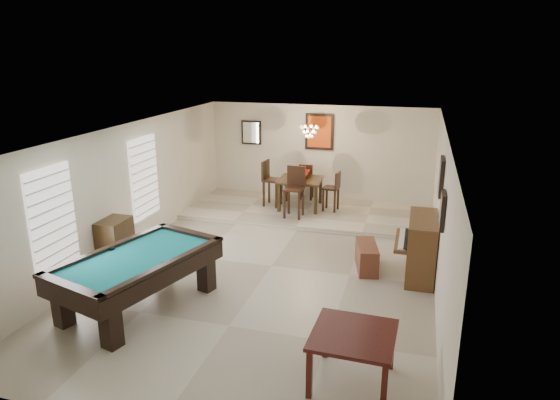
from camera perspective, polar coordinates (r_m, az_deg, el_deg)
The scene contains 25 objects.
ground_plane at distance 9.67m, azimuth -0.97°, elevation -7.59°, with size 6.00×9.00×0.02m, color beige.
wall_back at distance 13.45m, azimuth 4.50°, elevation 5.28°, with size 6.00×0.04×2.60m, color silver.
wall_front at distance 5.40m, azimuth -15.20°, elevation -13.79°, with size 6.00×0.04×2.60m, color silver.
wall_left at distance 10.44m, azimuth -17.00°, elevation 1.16°, with size 0.04×9.00×2.60m, color silver.
wall_right at distance 8.87m, azimuth 17.92°, elevation -1.68°, with size 0.04×9.00×2.60m, color silver.
ceiling at distance 8.91m, azimuth -1.05°, elevation 7.86°, with size 6.00×9.00×0.04m, color white.
dining_step at distance 12.58m, azimuth 3.26°, elevation -1.36°, with size 6.00×2.50×0.12m, color beige.
window_left_front at distance 8.71m, azimuth -24.55°, elevation -2.06°, with size 0.06×1.00×1.70m, color white.
window_left_rear at distance 10.89m, azimuth -15.24°, elevation 2.49°, with size 0.06×1.00×1.70m, color white.
pool_table at distance 8.39m, azimuth -15.83°, elevation -8.99°, with size 1.39×2.57×0.86m, color black, non-canonical shape.
square_table at distance 6.52m, azimuth 8.28°, elevation -17.42°, with size 1.00×1.00×0.69m, color #36100D, non-canonical shape.
upright_piano at distance 9.41m, azimuth 15.05°, elevation -5.16°, with size 0.75×1.34×1.12m, color brown, non-canonical shape.
piano_bench at distance 9.58m, azimuth 9.88°, elevation -6.42°, with size 0.35×0.90×0.50m, color brown.
apothecary_chest at distance 9.83m, azimuth -18.26°, elevation -4.89°, with size 0.44×0.66×0.99m, color black.
dining_table at distance 12.62m, azimuth 2.34°, elevation 1.05°, with size 1.05×1.05×0.87m, color black, non-canonical shape.
flower_vase at distance 12.48m, azimuth 2.37°, elevation 3.45°, with size 0.13×0.13×0.22m, color #AD0E1E, non-canonical shape.
dining_chair_south at distance 11.84m, azimuth 1.60°, elevation 0.84°, with size 0.45×0.45×1.21m, color black, non-canonical shape.
dining_chair_north at distance 13.36m, azimuth 3.06°, elevation 2.17°, with size 0.36×0.36×0.97m, color black, non-canonical shape.
dining_chair_west at distance 12.73m, azimuth -0.85°, elevation 1.90°, with size 0.43×0.43×1.17m, color black, non-canonical shape.
dining_chair_east at distance 12.42m, azimuth 5.84°, elevation 1.02°, with size 0.37×0.37×1.00m, color black, non-canonical shape.
chandelier at distance 12.04m, azimuth 3.37°, elevation 8.28°, with size 0.44×0.44×0.60m, color #FFE5B2, non-canonical shape.
back_painting at distance 13.30m, azimuth 4.53°, elevation 7.78°, with size 0.75×0.06×0.95m, color #D84C14.
back_mirror at distance 13.81m, azimuth -3.31°, elevation 7.72°, with size 0.55×0.06×0.65m, color white.
right_picture_upper at distance 8.99m, azimuth 17.96°, elevation 2.56°, with size 0.06×0.55×0.65m, color slate.
right_picture_lower at distance 7.79m, azimuth 18.09°, elevation -1.14°, with size 0.06×0.45×0.55m, color gray.
Camera 1 is at (2.53, -8.43, 4.00)m, focal length 32.00 mm.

